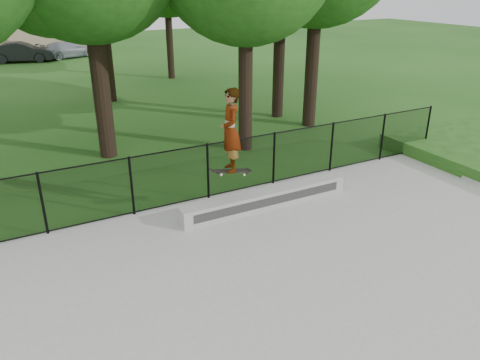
{
  "coord_description": "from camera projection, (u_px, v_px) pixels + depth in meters",
  "views": [
    {
      "loc": [
        -4.53,
        -4.3,
        5.35
      ],
      "look_at": [
        0.03,
        4.2,
        1.2
      ],
      "focal_mm": 35.0,
      "sensor_mm": 36.0,
      "label": 1
    }
  ],
  "objects": [
    {
      "name": "car_c",
      "position": [
        67.0,
        50.0,
        34.44
      ],
      "size": [
        4.1,
        2.88,
        1.19
      ],
      "primitive_type": "imported",
      "rotation": [
        0.0,
        0.0,
        1.93
      ],
      "color": "#9098A3",
      "rests_on": "ground"
    },
    {
      "name": "skater_airborne",
      "position": [
        231.0,
        132.0,
        10.5
      ],
      "size": [
        0.83,
        0.8,
        2.08
      ],
      "color": "black",
      "rests_on": "ground"
    },
    {
      "name": "ground",
      "position": [
        361.0,
        339.0,
        7.56
      ],
      "size": [
        100.0,
        100.0,
        0.0
      ],
      "primitive_type": "plane",
      "color": "#1D5016",
      "rests_on": "ground"
    },
    {
      "name": "chainlink_fence",
      "position": [
        208.0,
        171.0,
        12.02
      ],
      "size": [
        16.06,
        0.06,
        1.5
      ],
      "color": "black",
      "rests_on": "concrete_slab"
    },
    {
      "name": "concrete_slab",
      "position": [
        361.0,
        337.0,
        7.55
      ],
      "size": [
        14.0,
        12.0,
        0.06
      ],
      "primitive_type": "cube",
      "color": "#9F9E9A",
      "rests_on": "ground"
    },
    {
      "name": "distant_building",
      "position": [
        14.0,
        24.0,
        36.61
      ],
      "size": [
        12.4,
        6.4,
        4.3
      ],
      "color": "tan",
      "rests_on": "ground"
    },
    {
      "name": "car_b",
      "position": [
        22.0,
        52.0,
        32.62
      ],
      "size": [
        3.96,
        2.3,
        1.35
      ],
      "primitive_type": "imported",
      "rotation": [
        0.0,
        0.0,
        1.32
      ],
      "color": "black",
      "rests_on": "ground"
    },
    {
      "name": "grind_ledge",
      "position": [
        266.0,
        199.0,
        11.71
      ],
      "size": [
        4.57,
        0.4,
        0.44
      ],
      "primitive_type": "cube",
      "color": "#9F9E9A",
      "rests_on": "concrete_slab"
    }
  ]
}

